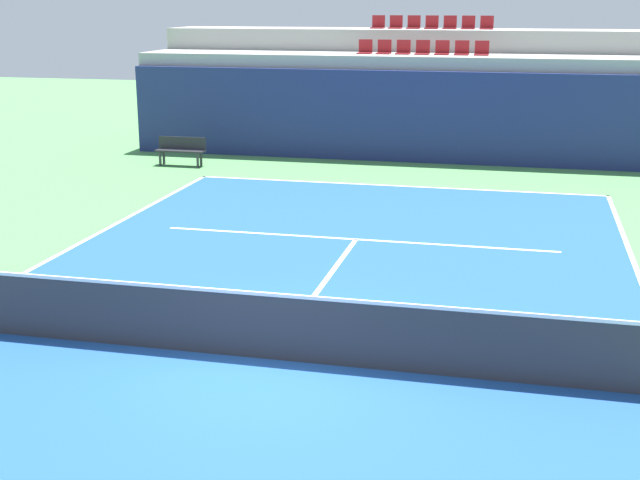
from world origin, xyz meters
TOP-DOWN VIEW (x-y plane):
  - ground_plane at (0.00, 0.00)m, footprint 80.00×80.00m
  - court_surface at (0.00, 0.00)m, footprint 11.00×24.00m
  - baseline_far at (0.00, 11.95)m, footprint 11.00×0.10m
  - service_line_far at (0.00, 6.40)m, footprint 8.26×0.10m
  - centre_service_line at (0.00, 3.20)m, footprint 0.10×6.40m
  - back_wall at (0.00, 15.70)m, footprint 18.11×0.30m
  - stands_tier_lower at (0.00, 17.05)m, footprint 18.11×2.40m
  - stands_tier_upper at (0.00, 19.45)m, footprint 18.11×2.40m
  - seating_row_lower at (0.00, 17.15)m, footprint 4.11×0.44m
  - seating_row_upper at (0.00, 19.55)m, footprint 4.11×0.44m
  - tennis_net at (0.00, 0.00)m, footprint 11.08×0.08m
  - player_bench at (-6.74, 13.50)m, footprint 1.50×0.40m

SIDE VIEW (x-z plane):
  - ground_plane at x=0.00m, z-range 0.00..0.00m
  - court_surface at x=0.00m, z-range 0.00..0.01m
  - baseline_far at x=0.00m, z-range 0.01..0.01m
  - service_line_far at x=0.00m, z-range 0.01..0.01m
  - centre_service_line at x=0.00m, z-range 0.01..0.01m
  - player_bench at x=-6.74m, z-range 0.08..0.93m
  - tennis_net at x=0.00m, z-range -0.03..1.04m
  - back_wall at x=0.00m, z-range 0.00..2.77m
  - stands_tier_lower at x=0.00m, z-range 0.00..3.17m
  - stands_tier_upper at x=0.00m, z-range 0.00..3.88m
  - seating_row_lower at x=0.00m, z-range 3.07..3.51m
  - seating_row_upper at x=0.00m, z-range 3.78..4.22m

